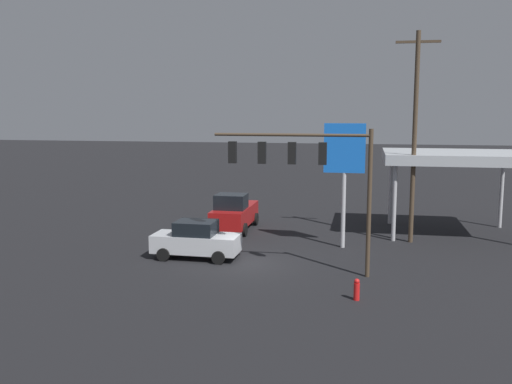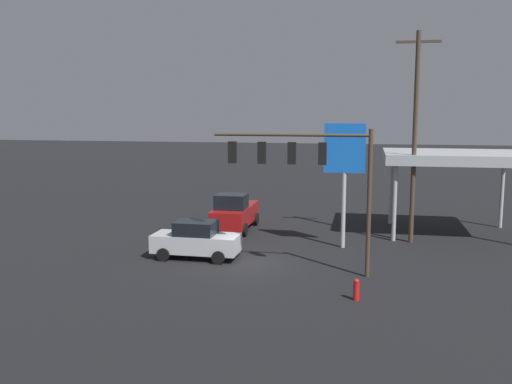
# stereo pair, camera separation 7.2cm
# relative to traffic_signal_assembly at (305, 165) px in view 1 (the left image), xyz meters

# --- Properties ---
(ground_plane) EXTENTS (200.00, 200.00, 0.00)m
(ground_plane) POSITION_rel_traffic_signal_assembly_xyz_m (2.85, -1.10, -5.06)
(ground_plane) COLOR black
(traffic_signal_assembly) EXTENTS (7.18, 0.43, 6.69)m
(traffic_signal_assembly) POSITION_rel_traffic_signal_assembly_xyz_m (0.00, 0.00, 0.00)
(traffic_signal_assembly) COLOR #473828
(traffic_signal_assembly) RESTS_ON ground
(utility_pole) EXTENTS (2.40, 0.26, 11.77)m
(utility_pole) POSITION_rel_traffic_signal_assembly_xyz_m (-5.33, -7.38, 1.13)
(utility_pole) COLOR #473828
(utility_pole) RESTS_ON ground
(gas_station_canopy) EXTENTS (8.10, 6.36, 5.00)m
(gas_station_canopy) POSITION_rel_traffic_signal_assembly_xyz_m (-7.82, -10.13, -0.44)
(gas_station_canopy) COLOR #B2B7BC
(gas_station_canopy) RESTS_ON ground
(price_sign) EXTENTS (2.21, 0.27, 6.79)m
(price_sign) POSITION_rel_traffic_signal_assembly_xyz_m (-1.56, -5.37, -0.03)
(price_sign) COLOR #B7B7BC
(price_sign) RESTS_ON ground
(sedan_waiting) EXTENTS (4.43, 2.12, 1.93)m
(sedan_waiting) POSITION_rel_traffic_signal_assembly_xyz_m (5.69, -1.67, -4.10)
(sedan_waiting) COLOR silver
(sedan_waiting) RESTS_ON ground
(pickup_parked) EXTENTS (2.30, 5.22, 2.40)m
(pickup_parked) POSITION_rel_traffic_signal_assembly_xyz_m (5.31, -8.58, -3.95)
(pickup_parked) COLOR maroon
(pickup_parked) RESTS_ON ground
(fire_hydrant) EXTENTS (0.24, 0.24, 0.88)m
(fire_hydrant) POSITION_rel_traffic_signal_assembly_xyz_m (-2.47, 3.36, -4.62)
(fire_hydrant) COLOR red
(fire_hydrant) RESTS_ON ground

